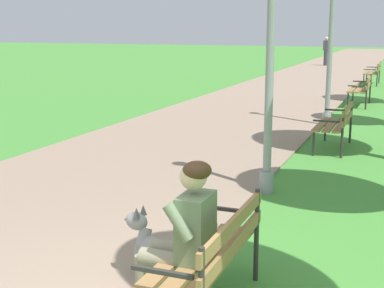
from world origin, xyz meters
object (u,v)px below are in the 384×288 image
Objects in this scene: park_bench_mid at (337,122)px; park_bench_furthest at (374,71)px; park_bench_far at (362,88)px; pedestrian_distant at (326,51)px; lamp_post_mid at (332,22)px; dog_grey at (158,260)px; park_bench_near at (211,252)px; person_seated_on_near_bench at (183,231)px; lamp_post_near at (270,46)px.

park_bench_furthest is (-0.16, 12.28, 0.00)m from park_bench_mid.
park_bench_far is 16.15m from pedestrian_distant.
dog_grey is at bearing -91.37° from lamp_post_mid.
park_bench_near is 0.67m from dog_grey.
park_bench_far is 6.20m from park_bench_furthest.
park_bench_mid and park_bench_furthest have the same top height.
pedestrian_distant is (-3.39, 21.89, 0.33)m from park_bench_mid.
pedestrian_distant reaches higher than dog_grey.
person_seated_on_near_bench is at bearing -83.89° from pedestrian_distant.
person_seated_on_near_bench is at bearing -93.04° from park_bench_mid.
park_bench_mid and park_bench_far have the same top height.
pedestrian_distant is (-2.89, 19.58, -1.48)m from lamp_post_mid.
lamp_post_mid reaches higher than park_bench_mid.
lamp_post_mid is at bearing -96.48° from park_bench_far.
park_bench_mid is 0.91× the size of pedestrian_distant.
person_seated_on_near_bench is 28.59m from pedestrian_distant.
park_bench_mid is at bearing -89.29° from park_bench_far.
lamp_post_near is (-0.39, 3.34, 1.46)m from park_bench_near.
park_bench_far is at bearing -89.18° from park_bench_furthest.
park_bench_near and park_bench_furthest have the same top height.
lamp_post_mid is at bearing 91.01° from person_seated_on_near_bench.
person_seated_on_near_bench is 0.76× the size of pedestrian_distant.
pedestrian_distant is (-3.23, 9.61, 0.33)m from park_bench_furthest.
park_bench_near is 1.00× the size of park_bench_furthest.
park_bench_furthest is 0.33× the size of lamp_post_mid.
pedestrian_distant is (-2.68, 28.11, 0.58)m from dog_grey.
dog_grey is 0.18× the size of lamp_post_mid.
lamp_post_mid is (-0.16, 8.85, 1.64)m from person_seated_on_near_bench.
park_bench_mid is 1.82× the size of dog_grey.
lamp_post_mid is 19.84m from pedestrian_distant.
park_bench_near and park_bench_mid have the same top height.
lamp_post_near is at bearing 96.60° from park_bench_near.
park_bench_near is 1.00× the size of park_bench_mid.
lamp_post_mid is at bearing 89.76° from lamp_post_near.
pedestrian_distant is (-2.87, 25.02, -1.13)m from lamp_post_near.
park_bench_near is at bearing -89.93° from park_bench_furthest.
park_bench_furthest is at bearing 88.66° from lamp_post_near.
park_bench_furthest is 10.14m from pedestrian_distant.
lamp_post_mid is at bearing 102.27° from park_bench_mid.
park_bench_near is 3.66m from lamp_post_near.
lamp_post_mid reaches higher than park_bench_far.
person_seated_on_near_bench is 0.33× the size of lamp_post_near.
park_bench_furthest is at bearing 90.07° from park_bench_near.
lamp_post_near reaches higher than person_seated_on_near_bench.
dog_grey is at bearing 157.22° from park_bench_near.
pedestrian_distant is (-3.05, 28.42, 0.16)m from person_seated_on_near_bench.
pedestrian_distant is (-3.32, 15.81, 0.33)m from park_bench_far.
park_bench_furthest is 10.14m from lamp_post_mid.
dog_grey is at bearing -93.36° from lamp_post_near.
park_bench_mid is 2.98m from lamp_post_mid.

